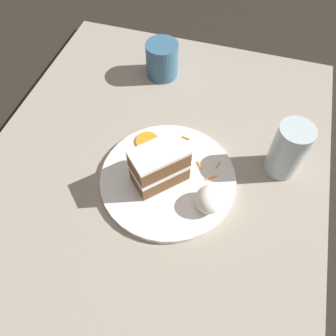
% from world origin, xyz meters
% --- Properties ---
extents(ground_plane, '(6.00, 6.00, 0.00)m').
position_xyz_m(ground_plane, '(0.00, 0.00, 0.00)').
color(ground_plane, black).
rests_on(ground_plane, ground).
extents(dining_table, '(1.03, 0.80, 0.03)m').
position_xyz_m(dining_table, '(0.00, 0.00, 0.02)').
color(dining_table, gray).
rests_on(dining_table, ground).
extents(plate, '(0.31, 0.31, 0.01)m').
position_xyz_m(plate, '(0.00, -0.05, 0.04)').
color(plate, white).
rests_on(plate, dining_table).
extents(cake_slice, '(0.13, 0.13, 0.10)m').
position_xyz_m(cake_slice, '(-0.01, -0.03, 0.10)').
color(cake_slice, brown).
rests_on(cake_slice, plate).
extents(cream_dollop, '(0.07, 0.06, 0.05)m').
position_xyz_m(cream_dollop, '(-0.04, -0.15, 0.07)').
color(cream_dollop, white).
rests_on(cream_dollop, plate).
extents(orange_garnish, '(0.06, 0.06, 0.00)m').
position_xyz_m(orange_garnish, '(0.08, 0.03, 0.05)').
color(orange_garnish, orange).
rests_on(orange_garnish, plate).
extents(carrot_shreds_scatter, '(0.11, 0.11, 0.00)m').
position_xyz_m(carrot_shreds_scatter, '(0.06, -0.11, 0.05)').
color(carrot_shreds_scatter, orange).
rests_on(carrot_shreds_scatter, plate).
extents(drinking_glass, '(0.08, 0.08, 0.14)m').
position_xyz_m(drinking_glass, '(0.11, -0.29, 0.09)').
color(drinking_glass, silver).
rests_on(drinking_glass, dining_table).
extents(coffee_mug, '(0.09, 0.09, 0.10)m').
position_xyz_m(coffee_mug, '(0.34, 0.07, 0.08)').
color(coffee_mug, '#386684').
rests_on(coffee_mug, dining_table).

